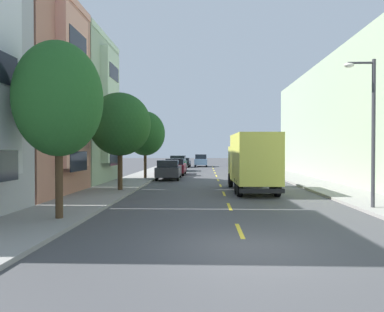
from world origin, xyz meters
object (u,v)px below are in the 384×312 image
object	(u,v)px
street_tree_nearest	(59,99)
parked_pickup_charcoal	(169,170)
street_tree_second	(120,124)
parked_sedan_white	(249,165)
delivery_box_truck	(252,160)
parked_pickup_burgundy	(176,167)
street_lamp	(370,121)
parked_sedan_navy	(237,161)
street_tree_third	(145,134)
parked_suv_forest	(178,163)
moving_sky_sedan	(201,160)
parked_sedan_black	(184,162)

from	to	relation	value
street_tree_nearest	parked_pickup_charcoal	xyz separation A→B (m)	(2.05, 19.38, -3.61)
street_tree_second	parked_sedan_white	world-z (taller)	street_tree_second
street_tree_second	delivery_box_truck	xyz separation A→B (m)	(8.21, 0.31, -2.21)
parked_sedan_white	parked_pickup_burgundy	xyz separation A→B (m)	(-8.57, -7.51, 0.08)
street_lamp	parked_sedan_navy	bearing A→B (deg)	92.14
delivery_box_truck	parked_sedan_white	xyz separation A→B (m)	(2.55, 22.73, -1.24)
parked_sedan_white	street_lamp	bearing A→B (deg)	-86.94
street_tree_third	parked_pickup_charcoal	bearing A→B (deg)	12.46
delivery_box_truck	parked_sedan_navy	xyz separation A→B (m)	(2.44, 38.63, -1.24)
parked_sedan_navy	parked_pickup_charcoal	world-z (taller)	parked_pickup_charcoal
parked_suv_forest	parked_pickup_burgundy	bearing A→B (deg)	-87.83
street_tree_second	street_lamp	distance (m)	13.96
street_lamp	street_tree_nearest	bearing A→B (deg)	-166.60
street_tree_second	street_tree_nearest	bearing A→B (deg)	-90.00
street_lamp	parked_sedan_white	bearing A→B (deg)	93.06
parked_pickup_burgundy	parked_sedan_navy	bearing A→B (deg)	70.12
parked_pickup_charcoal	parked_suv_forest	xyz separation A→B (m)	(-0.15, 12.94, 0.16)
delivery_box_truck	parked_pickup_burgundy	size ratio (longest dim) A/B	1.40
moving_sky_sedan	parked_pickup_burgundy	bearing A→B (deg)	-97.09
parked_sedan_navy	parked_sedan_white	world-z (taller)	same
parked_sedan_black	street_tree_nearest	bearing A→B (deg)	-92.77
street_lamp	parked_pickup_burgundy	size ratio (longest dim) A/B	1.20
street_tree_second	parked_suv_forest	bearing A→B (deg)	85.23
parked_pickup_burgundy	parked_pickup_charcoal	bearing A→B (deg)	-91.35
parked_suv_forest	parked_pickup_charcoal	bearing A→B (deg)	-89.36
parked_pickup_charcoal	parked_pickup_burgundy	distance (m)	5.63
street_tree_nearest	delivery_box_truck	bearing A→B (deg)	49.99
street_tree_third	street_lamp	size ratio (longest dim) A/B	0.92
parked_pickup_charcoal	parked_sedan_black	size ratio (longest dim) A/B	1.17
street_lamp	delivery_box_truck	distance (m)	8.20
parked_sedan_navy	moving_sky_sedan	xyz separation A→B (m)	(-6.04, -3.96, 0.24)
delivery_box_truck	parked_suv_forest	world-z (taller)	delivery_box_truck
street_tree_third	parked_suv_forest	bearing A→B (deg)	81.90
street_tree_second	moving_sky_sedan	world-z (taller)	street_tree_second
street_lamp	parked_pickup_charcoal	world-z (taller)	street_lamp
street_tree_nearest	parked_sedan_white	distance (m)	34.44
parked_suv_forest	parked_sedan_black	distance (m)	10.15
parked_pickup_charcoal	street_tree_second	bearing A→B (deg)	-101.69
street_tree_third	parked_sedan_black	bearing A→B (deg)	85.01
street_tree_nearest	parked_suv_forest	world-z (taller)	street_tree_nearest
street_tree_nearest	moving_sky_sedan	bearing A→B (deg)	84.09
street_tree_second	street_tree_third	distance (m)	9.46
parked_pickup_charcoal	moving_sky_sedan	xyz separation A→B (m)	(2.55, 25.06, 0.16)
street_tree_third	street_tree_nearest	bearing A→B (deg)	-90.00
delivery_box_truck	parked_sedan_navy	size ratio (longest dim) A/B	1.64
street_tree_nearest	street_lamp	bearing A→B (deg)	13.40
street_tree_third	moving_sky_sedan	size ratio (longest dim) A/B	1.22
parked_pickup_charcoal	parked_suv_forest	bearing A→B (deg)	90.64
street_tree_third	parked_sedan_navy	world-z (taller)	street_tree_third
parked_sedan_navy	parked_suv_forest	world-z (taller)	parked_suv_forest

